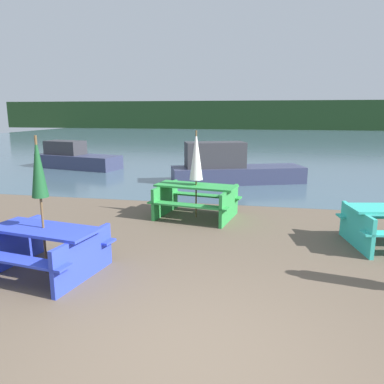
{
  "coord_description": "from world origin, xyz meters",
  "views": [
    {
      "loc": [
        0.67,
        -3.28,
        2.47
      ],
      "look_at": [
        -0.79,
        4.1,
        0.85
      ],
      "focal_mm": 35.0,
      "sensor_mm": 36.0,
      "label": 1
    }
  ],
  "objects_px": {
    "picnic_table_blue": "(45,246)",
    "boat": "(231,168)",
    "boat_second": "(75,158)",
    "umbrella_darkgreen": "(38,169)",
    "picnic_table_green": "(196,198)",
    "umbrella_white": "(196,156)"
  },
  "relations": [
    {
      "from": "picnic_table_blue",
      "to": "boat",
      "type": "xyz_separation_m",
      "value": [
        2.11,
        8.12,
        0.07
      ]
    },
    {
      "from": "umbrella_white",
      "to": "boat",
      "type": "xyz_separation_m",
      "value": [
        0.39,
        4.56,
        -0.96
      ]
    },
    {
      "from": "picnic_table_green",
      "to": "umbrella_white",
      "type": "distance_m",
      "value": 1.0
    },
    {
      "from": "boat_second",
      "to": "picnic_table_green",
      "type": "bearing_deg",
      "value": -33.13
    },
    {
      "from": "picnic_table_green",
      "to": "boat_second",
      "type": "relative_size",
      "value": 0.52
    },
    {
      "from": "boat",
      "to": "umbrella_white",
      "type": "bearing_deg",
      "value": -114.6
    },
    {
      "from": "picnic_table_blue",
      "to": "boat",
      "type": "height_order",
      "value": "boat"
    },
    {
      "from": "picnic_table_blue",
      "to": "umbrella_darkgreen",
      "type": "height_order",
      "value": "umbrella_darkgreen"
    },
    {
      "from": "picnic_table_green",
      "to": "umbrella_white",
      "type": "bearing_deg",
      "value": -82.87
    },
    {
      "from": "picnic_table_blue",
      "to": "boat",
      "type": "relative_size",
      "value": 0.4
    },
    {
      "from": "picnic_table_blue",
      "to": "boat_second",
      "type": "xyz_separation_m",
      "value": [
        -5.04,
        10.38,
        -0.0
      ]
    },
    {
      "from": "umbrella_darkgreen",
      "to": "boat",
      "type": "relative_size",
      "value": 0.44
    },
    {
      "from": "umbrella_darkgreen",
      "to": "umbrella_white",
      "type": "bearing_deg",
      "value": 64.18
    },
    {
      "from": "picnic_table_blue",
      "to": "umbrella_white",
      "type": "bearing_deg",
      "value": 64.18
    },
    {
      "from": "picnic_table_blue",
      "to": "picnic_table_green",
      "type": "relative_size",
      "value": 0.9
    },
    {
      "from": "boat",
      "to": "boat_second",
      "type": "xyz_separation_m",
      "value": [
        -7.15,
        2.26,
        -0.08
      ]
    },
    {
      "from": "picnic_table_blue",
      "to": "picnic_table_green",
      "type": "height_order",
      "value": "picnic_table_green"
    },
    {
      "from": "picnic_table_green",
      "to": "umbrella_darkgreen",
      "type": "relative_size",
      "value": 0.99
    },
    {
      "from": "picnic_table_green",
      "to": "boat_second",
      "type": "height_order",
      "value": "boat_second"
    },
    {
      "from": "picnic_table_green",
      "to": "boat",
      "type": "height_order",
      "value": "boat"
    },
    {
      "from": "boat",
      "to": "boat_second",
      "type": "relative_size",
      "value": 1.18
    },
    {
      "from": "boat_second",
      "to": "umbrella_darkgreen",
      "type": "bearing_deg",
      "value": -51.96
    }
  ]
}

